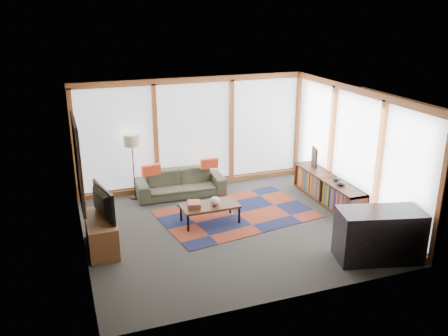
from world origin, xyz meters
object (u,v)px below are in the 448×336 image
object	(u,v)px
bookshelf	(328,190)
tv_console	(101,234)
coffee_table	(210,214)
floor_lamp	(133,167)
television	(98,203)
bar_counter	(379,235)
sofa	(180,183)

from	to	relation	value
bookshelf	tv_console	bearing A→B (deg)	-174.57
coffee_table	tv_console	xyz separation A→B (m)	(-2.14, -0.37, 0.10)
floor_lamp	television	xyz separation A→B (m)	(-0.95, -2.13, 0.13)
bookshelf	television	size ratio (longest dim) A/B	2.37
tv_console	bookshelf	bearing A→B (deg)	5.43
television	bar_counter	xyz separation A→B (m)	(4.39, -1.98, -0.42)
coffee_table	television	size ratio (longest dim) A/B	1.16
sofa	bar_counter	world-z (taller)	bar_counter
sofa	coffee_table	bearing A→B (deg)	-81.11
sofa	bar_counter	distance (m)	4.61
bookshelf	tv_console	size ratio (longest dim) A/B	1.98
floor_lamp	bookshelf	world-z (taller)	floor_lamp
floor_lamp	tv_console	xyz separation A→B (m)	(-0.95, -2.16, -0.45)
bar_counter	television	bearing A→B (deg)	169.83
sofa	bar_counter	size ratio (longest dim) A/B	1.40
television	tv_console	bearing A→B (deg)	167.42
bookshelf	bar_counter	world-z (taller)	bar_counter
sofa	bookshelf	xyz separation A→B (m)	(2.93, -1.50, 0.00)
television	bookshelf	bearing A→B (deg)	-97.47
floor_lamp	bar_counter	distance (m)	5.37
coffee_table	bookshelf	bearing A→B (deg)	2.03
sofa	television	distance (m)	2.81
coffee_table	floor_lamp	bearing A→B (deg)	123.57
bar_counter	tv_console	bearing A→B (deg)	170.18
tv_console	bar_counter	size ratio (longest dim) A/B	0.83
bookshelf	coffee_table	bearing A→B (deg)	-177.97
bookshelf	television	world-z (taller)	television
coffee_table	bar_counter	distance (m)	3.24
coffee_table	tv_console	world-z (taller)	tv_console
bookshelf	bar_counter	bearing A→B (deg)	-101.51
floor_lamp	bookshelf	size ratio (longest dim) A/B	0.64
sofa	television	bearing A→B (deg)	-133.02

